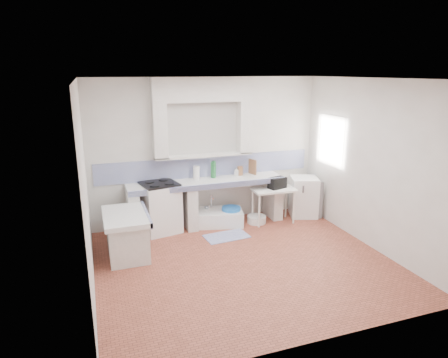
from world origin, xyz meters
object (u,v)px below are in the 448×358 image
object	(u,v)px
stove	(160,208)
side_table	(273,206)
sink	(215,218)
fridge	(304,197)

from	to	relation	value
stove	side_table	size ratio (longest dim) A/B	1.10
stove	side_table	world-z (taller)	stove
sink	side_table	xyz separation A→B (m)	(1.13, -0.26, 0.22)
side_table	sink	bearing A→B (deg)	169.13
stove	fridge	xyz separation A→B (m)	(2.93, -0.14, -0.05)
side_table	fridge	world-z (taller)	fridge
stove	sink	world-z (taller)	stove
sink	fridge	bearing A→B (deg)	9.51
stove	side_table	bearing A→B (deg)	-18.74
sink	side_table	bearing A→B (deg)	0.45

